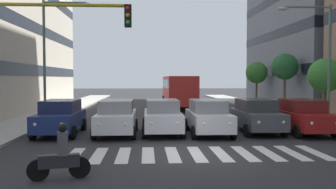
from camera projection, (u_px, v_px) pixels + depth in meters
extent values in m
plane|color=#2D2D30|center=(197.00, 154.00, 13.27)|extent=(180.00, 180.00, 0.00)
cube|color=slate|center=(327.00, 1.00, 36.16)|extent=(11.28, 18.16, 21.29)
cube|color=black|center=(326.00, 71.00, 36.47)|extent=(11.32, 18.20, 0.90)
cube|color=black|center=(327.00, 36.00, 36.32)|extent=(11.32, 18.20, 0.90)
cube|color=black|center=(327.00, 1.00, 36.16)|extent=(11.32, 18.20, 0.90)
cube|color=silver|center=(315.00, 152.00, 13.55)|extent=(0.45, 2.80, 0.01)
cube|color=silver|center=(292.00, 153.00, 13.49)|extent=(0.45, 2.80, 0.01)
cube|color=silver|center=(268.00, 153.00, 13.44)|extent=(0.45, 2.80, 0.01)
cube|color=silver|center=(245.00, 153.00, 13.38)|extent=(0.45, 2.80, 0.01)
cube|color=silver|center=(221.00, 154.00, 13.33)|extent=(0.45, 2.80, 0.01)
cube|color=silver|center=(197.00, 154.00, 13.27)|extent=(0.45, 2.80, 0.01)
cube|color=silver|center=(173.00, 154.00, 13.22)|extent=(0.45, 2.80, 0.01)
cube|color=silver|center=(148.00, 155.00, 13.16)|extent=(0.45, 2.80, 0.01)
cube|color=silver|center=(123.00, 155.00, 13.11)|extent=(0.45, 2.80, 0.01)
cube|color=silver|center=(99.00, 155.00, 13.05)|extent=(0.45, 2.80, 0.01)
cube|color=silver|center=(73.00, 155.00, 13.00)|extent=(0.45, 2.80, 0.01)
cube|color=maroon|center=(303.00, 119.00, 18.17)|extent=(1.80, 4.40, 0.80)
cube|color=maroon|center=(302.00, 105.00, 18.34)|extent=(1.58, 2.46, 0.60)
cylinder|color=black|center=(335.00, 131.00, 16.79)|extent=(0.22, 0.64, 0.64)
cylinder|color=black|center=(298.00, 132.00, 16.68)|extent=(0.22, 0.64, 0.64)
cylinder|color=black|center=(307.00, 124.00, 19.69)|extent=(0.22, 0.64, 0.64)
cylinder|color=black|center=(275.00, 124.00, 19.58)|extent=(0.22, 0.64, 0.64)
sphere|color=white|center=(312.00, 123.00, 15.98)|extent=(0.18, 0.18, 0.18)
cube|color=#474C51|center=(256.00, 119.00, 18.53)|extent=(1.80, 4.40, 0.80)
cube|color=#343639|center=(255.00, 105.00, 18.69)|extent=(1.58, 2.46, 0.60)
cylinder|color=black|center=(284.00, 130.00, 17.15)|extent=(0.22, 0.64, 0.64)
cylinder|color=black|center=(247.00, 131.00, 17.04)|extent=(0.22, 0.64, 0.64)
cylinder|color=black|center=(264.00, 123.00, 20.05)|extent=(0.22, 0.64, 0.64)
cylinder|color=black|center=(232.00, 123.00, 19.94)|extent=(0.22, 0.64, 0.64)
sphere|color=white|center=(283.00, 122.00, 16.41)|extent=(0.18, 0.18, 0.18)
sphere|color=white|center=(259.00, 122.00, 16.34)|extent=(0.18, 0.18, 0.18)
cube|color=silver|center=(208.00, 120.00, 17.89)|extent=(1.80, 4.40, 0.80)
cube|color=gray|center=(208.00, 106.00, 18.06)|extent=(1.58, 2.46, 0.60)
cylinder|color=black|center=(233.00, 132.00, 16.51)|extent=(0.22, 0.64, 0.64)
cylinder|color=black|center=(194.00, 133.00, 16.40)|extent=(0.22, 0.64, 0.64)
cylinder|color=black|center=(220.00, 124.00, 19.41)|extent=(0.22, 0.64, 0.64)
cylinder|color=black|center=(187.00, 125.00, 19.30)|extent=(0.22, 0.64, 0.64)
sphere|color=white|center=(230.00, 124.00, 15.78)|extent=(0.18, 0.18, 0.18)
sphere|color=white|center=(204.00, 124.00, 15.71)|extent=(0.18, 0.18, 0.18)
cube|color=silver|center=(162.00, 120.00, 18.07)|extent=(1.80, 4.40, 0.80)
cube|color=gray|center=(162.00, 106.00, 18.24)|extent=(1.58, 2.46, 0.60)
cylinder|color=black|center=(183.00, 132.00, 16.69)|extent=(0.22, 0.64, 0.64)
cylinder|color=black|center=(144.00, 132.00, 16.58)|extent=(0.22, 0.64, 0.64)
cylinder|color=black|center=(178.00, 124.00, 19.59)|extent=(0.22, 0.64, 0.64)
cylinder|color=black|center=(145.00, 124.00, 19.48)|extent=(0.22, 0.64, 0.64)
sphere|color=white|center=(178.00, 123.00, 15.96)|extent=(0.18, 0.18, 0.18)
sphere|color=white|center=(152.00, 124.00, 15.89)|extent=(0.18, 0.18, 0.18)
cube|color=silver|center=(116.00, 121.00, 17.72)|extent=(1.80, 4.40, 0.80)
cube|color=gray|center=(117.00, 106.00, 17.89)|extent=(1.58, 2.46, 0.60)
cylinder|color=black|center=(134.00, 133.00, 16.34)|extent=(0.22, 0.64, 0.64)
cylinder|color=black|center=(94.00, 133.00, 16.24)|extent=(0.22, 0.64, 0.64)
cylinder|color=black|center=(136.00, 125.00, 19.24)|extent=(0.22, 0.64, 0.64)
cylinder|color=black|center=(102.00, 125.00, 19.13)|extent=(0.22, 0.64, 0.64)
sphere|color=white|center=(126.00, 124.00, 15.61)|extent=(0.18, 0.18, 0.18)
sphere|color=white|center=(99.00, 125.00, 15.54)|extent=(0.18, 0.18, 0.18)
cube|color=navy|center=(60.00, 120.00, 17.80)|extent=(1.80, 4.40, 0.80)
cube|color=#1D2547|center=(61.00, 106.00, 17.96)|extent=(1.58, 2.46, 0.60)
cylinder|color=black|center=(73.00, 133.00, 16.42)|extent=(0.22, 0.64, 0.64)
cylinder|color=black|center=(33.00, 133.00, 16.31)|extent=(0.22, 0.64, 0.64)
cylinder|color=black|center=(84.00, 124.00, 19.32)|extent=(0.22, 0.64, 0.64)
cylinder|color=black|center=(50.00, 125.00, 19.21)|extent=(0.22, 0.64, 0.64)
sphere|color=white|center=(62.00, 124.00, 15.68)|extent=(0.18, 0.18, 0.18)
sphere|color=white|center=(35.00, 124.00, 15.61)|extent=(0.18, 0.18, 0.18)
cube|color=red|center=(178.00, 89.00, 34.36)|extent=(2.50, 10.50, 2.50)
cube|color=black|center=(178.00, 84.00, 34.34)|extent=(2.52, 9.87, 0.80)
cylinder|color=black|center=(197.00, 105.00, 30.83)|extent=(0.28, 1.00, 1.00)
cylinder|color=black|center=(168.00, 105.00, 30.67)|extent=(0.28, 1.00, 1.00)
cylinder|color=black|center=(188.00, 100.00, 37.63)|extent=(0.28, 1.00, 1.00)
cylinder|color=black|center=(164.00, 101.00, 37.48)|extent=(0.28, 1.00, 1.00)
cylinder|color=black|center=(38.00, 170.00, 9.73)|extent=(0.61, 0.23, 0.60)
cylinder|color=black|center=(80.00, 167.00, 10.04)|extent=(0.61, 0.23, 0.60)
cube|color=#232328|center=(59.00, 161.00, 9.88)|extent=(1.13, 0.48, 0.36)
cube|color=#4C4C51|center=(63.00, 143.00, 9.89)|extent=(0.35, 0.41, 0.64)
sphere|color=black|center=(62.00, 128.00, 9.87)|extent=(0.26, 0.26, 0.26)
cylinder|color=#AD991E|center=(58.00, 5.00, 12.24)|extent=(4.76, 0.12, 0.12)
cube|color=black|center=(128.00, 16.00, 12.41)|extent=(0.24, 0.28, 0.76)
sphere|color=red|center=(128.00, 8.00, 12.25)|extent=(0.14, 0.14, 0.14)
sphere|color=orange|center=(128.00, 15.00, 12.26)|extent=(0.14, 0.14, 0.14)
sphere|color=green|center=(128.00, 22.00, 12.27)|extent=(0.14, 0.14, 0.14)
cylinder|color=#4C6B56|center=(329.00, 66.00, 19.83)|extent=(0.16, 0.16, 6.70)
cylinder|color=#4C6B56|center=(307.00, 7.00, 19.61)|extent=(2.67, 0.10, 0.10)
ellipsoid|color=#B7BCC1|center=(283.00, 9.00, 19.53)|extent=(0.56, 0.28, 0.20)
cylinder|color=#4C6B56|center=(44.00, 60.00, 22.54)|extent=(0.16, 0.16, 7.56)
cylinder|color=#4C6B56|center=(65.00, 2.00, 22.47)|extent=(2.66, 0.10, 0.10)
ellipsoid|color=#B7BCC1|center=(87.00, 4.00, 22.55)|extent=(0.56, 0.28, 0.20)
cylinder|color=#513823|center=(325.00, 103.00, 22.50)|extent=(0.20, 0.20, 2.21)
sphere|color=#387F33|center=(325.00, 75.00, 22.42)|extent=(2.12, 2.12, 2.12)
cylinder|color=#513823|center=(285.00, 93.00, 29.49)|extent=(0.20, 0.20, 2.98)
sphere|color=#235B2D|center=(285.00, 67.00, 29.40)|extent=(2.16, 2.16, 2.16)
cylinder|color=#513823|center=(256.00, 92.00, 36.55)|extent=(0.20, 0.20, 2.59)
sphere|color=#2D6B28|center=(257.00, 73.00, 36.46)|extent=(2.20, 2.20, 2.20)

